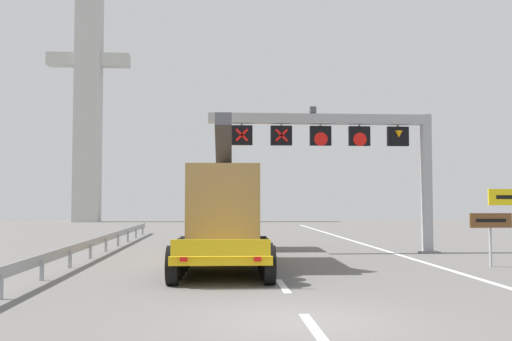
% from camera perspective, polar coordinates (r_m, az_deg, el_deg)
% --- Properties ---
extents(ground, '(112.00, 112.00, 0.00)m').
position_cam_1_polar(ground, '(11.76, 4.32, -14.53)').
color(ground, slate).
extents(lane_markings, '(0.20, 49.97, 0.01)m').
position_cam_1_polar(lane_markings, '(29.25, -0.22, -7.58)').
color(lane_markings, silver).
rests_on(lane_markings, ground).
extents(edge_line_right, '(0.20, 63.00, 0.01)m').
position_cam_1_polar(edge_line_right, '(24.79, 14.83, -8.32)').
color(edge_line_right, silver).
rests_on(edge_line_right, ground).
extents(overhead_lane_gantry, '(10.31, 0.90, 6.55)m').
position_cam_1_polar(overhead_lane_gantry, '(26.29, 9.14, 2.88)').
color(overhead_lane_gantry, '#9EA0A5').
rests_on(overhead_lane_gantry, ground).
extents(heavy_haul_truck_yellow, '(3.28, 14.11, 5.30)m').
position_cam_1_polar(heavy_haul_truck_yellow, '(23.63, -3.10, -3.86)').
color(heavy_haul_truck_yellow, yellow).
rests_on(heavy_haul_truck_yellow, ground).
extents(tourist_info_sign_brown, '(1.52, 0.15, 1.91)m').
position_cam_1_polar(tourist_info_sign_brown, '(22.21, 22.16, -5.09)').
color(tourist_info_sign_brown, '#9EA0A5').
rests_on(tourist_info_sign_brown, ground).
extents(guardrail_left, '(0.13, 32.15, 0.76)m').
position_cam_1_polar(guardrail_left, '(26.09, -15.39, -6.81)').
color(guardrail_left, '#999EA3').
rests_on(guardrail_left, ground).
extents(bridge_pylon_distant, '(9.00, 2.00, 28.98)m').
position_cam_1_polar(bridge_pylon_distant, '(67.32, -16.22, 7.87)').
color(bridge_pylon_distant, '#B7B7B2').
rests_on(bridge_pylon_distant, ground).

